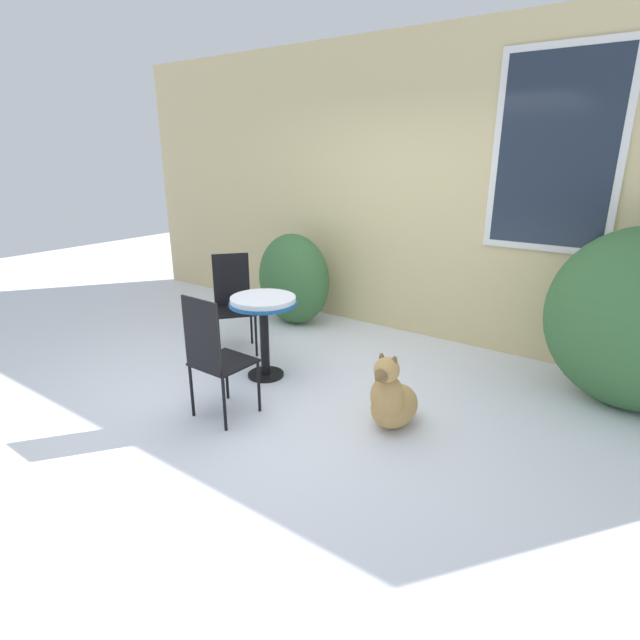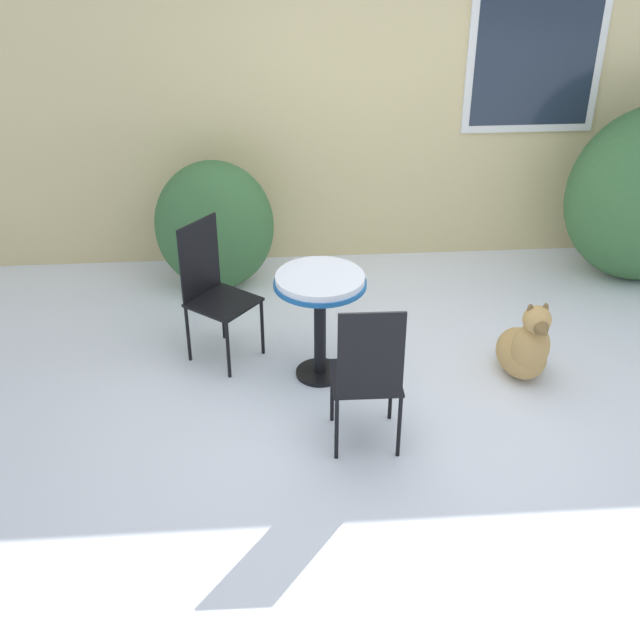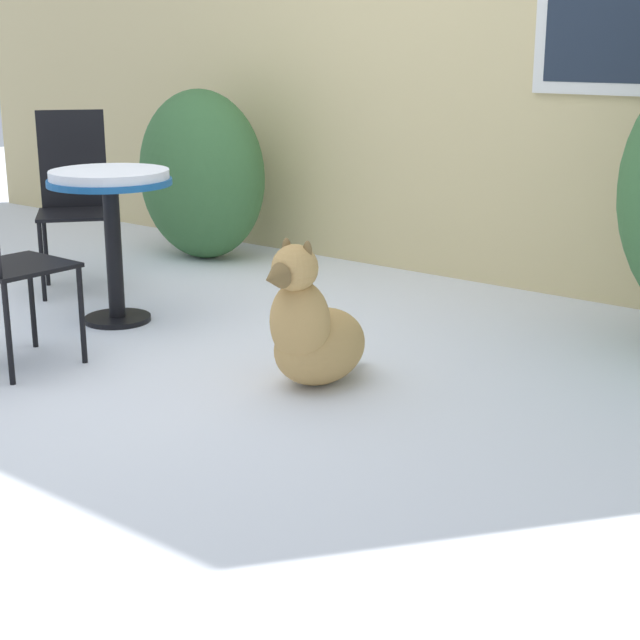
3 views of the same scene
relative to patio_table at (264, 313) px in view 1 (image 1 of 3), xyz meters
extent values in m
plane|color=white|center=(0.43, -0.35, -0.60)|extent=(16.00, 16.00, 0.00)
cube|color=#D1BC84|center=(0.43, 1.85, 0.93)|extent=(8.00, 0.06, 3.06)
cube|color=silver|center=(1.81, 1.80, 1.33)|extent=(1.08, 0.04, 1.72)
cube|color=#1E2838|center=(1.81, 1.79, 1.33)|extent=(0.96, 0.01, 1.60)
ellipsoid|color=#386638|center=(-0.72, 1.32, -0.07)|extent=(0.92, 0.61, 1.05)
cylinder|color=black|center=(0.00, 0.00, -0.59)|extent=(0.32, 0.32, 0.03)
cylinder|color=black|center=(0.00, 0.00, -0.25)|extent=(0.08, 0.08, 0.65)
cylinder|color=#195699|center=(0.00, 0.00, 0.09)|extent=(0.59, 0.59, 0.03)
cylinder|color=white|center=(0.00, 0.00, 0.12)|extent=(0.57, 0.57, 0.04)
cube|color=black|center=(-0.63, 0.26, -0.17)|extent=(0.55, 0.55, 0.02)
cube|color=black|center=(-0.78, 0.38, 0.10)|extent=(0.24, 0.29, 0.53)
cylinder|color=black|center=(-0.60, 0.01, -0.39)|extent=(0.02, 0.02, 0.42)
cylinder|color=black|center=(-0.38, 0.29, -0.39)|extent=(0.02, 0.02, 0.42)
cylinder|color=black|center=(-0.88, 0.24, -0.39)|extent=(0.02, 0.02, 0.42)
cylinder|color=black|center=(-0.65, 0.52, -0.39)|extent=(0.02, 0.02, 0.42)
cube|color=black|center=(0.21, -0.69, -0.17)|extent=(0.40, 0.40, 0.02)
cube|color=black|center=(0.21, -0.88, 0.10)|extent=(0.36, 0.02, 0.53)
cylinder|color=black|center=(0.39, -0.51, -0.39)|extent=(0.02, 0.02, 0.42)
cylinder|color=black|center=(0.04, -0.51, -0.39)|extent=(0.02, 0.02, 0.42)
cylinder|color=black|center=(0.39, -0.87, -0.39)|extent=(0.02, 0.02, 0.42)
cylinder|color=black|center=(0.03, -0.87, -0.39)|extent=(0.02, 0.02, 0.42)
ellipsoid|color=tan|center=(1.34, -0.07, -0.45)|extent=(0.34, 0.46, 0.31)
ellipsoid|color=tan|center=(1.34, -0.21, -0.32)|extent=(0.26, 0.23, 0.33)
sphere|color=tan|center=(1.35, -0.24, -0.10)|extent=(0.18, 0.18, 0.18)
cone|color=brown|center=(1.35, -0.37, -0.11)|extent=(0.10, 0.09, 0.10)
ellipsoid|color=brown|center=(1.30, -0.23, -0.03)|extent=(0.04, 0.03, 0.08)
ellipsoid|color=brown|center=(1.40, -0.22, -0.03)|extent=(0.04, 0.03, 0.08)
ellipsoid|color=tan|center=(1.33, 0.13, -0.53)|extent=(0.07, 0.21, 0.06)
camera|label=1|loc=(2.81, -3.05, 1.33)|focal=28.00mm
camera|label=2|loc=(-0.33, -4.45, 2.44)|focal=45.00mm
camera|label=3|loc=(3.68, -3.01, 0.73)|focal=55.00mm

